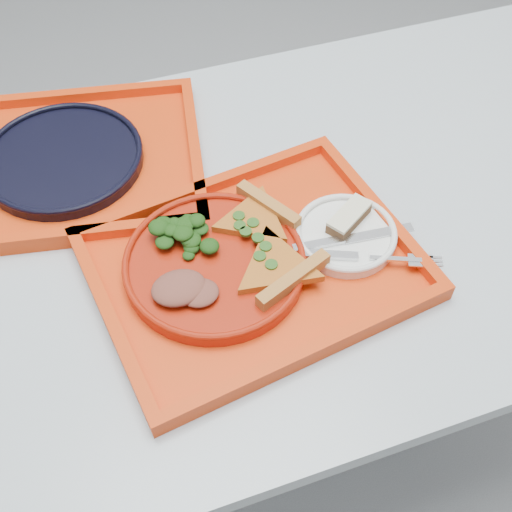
% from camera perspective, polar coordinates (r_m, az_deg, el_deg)
% --- Properties ---
extents(ground, '(10.00, 10.00, 0.00)m').
position_cam_1_polar(ground, '(1.64, 0.46, -14.13)').
color(ground, gray).
rests_on(ground, ground).
extents(table, '(1.60, 0.80, 0.75)m').
position_cam_1_polar(table, '(1.06, 0.69, 0.83)').
color(table, '#ABB6C0').
rests_on(table, ground).
extents(tray_main, '(0.49, 0.41, 0.01)m').
position_cam_1_polar(tray_main, '(0.94, -0.24, -0.97)').
color(tray_main, red).
rests_on(tray_main, table).
extents(tray_far, '(0.51, 0.43, 0.01)m').
position_cam_1_polar(tray_far, '(1.12, -16.57, 7.68)').
color(tray_far, red).
rests_on(tray_far, table).
extents(dinner_plate, '(0.26, 0.26, 0.02)m').
position_cam_1_polar(dinner_plate, '(0.92, -3.69, -0.83)').
color(dinner_plate, '#9E1D0A').
rests_on(dinner_plate, tray_main).
extents(side_plate, '(0.15, 0.15, 0.01)m').
position_cam_1_polar(side_plate, '(0.96, 7.94, 1.76)').
color(side_plate, white).
rests_on(side_plate, tray_main).
extents(navy_plate, '(0.26, 0.26, 0.02)m').
position_cam_1_polar(navy_plate, '(1.11, -16.73, 8.20)').
color(navy_plate, black).
rests_on(navy_plate, tray_far).
extents(pizza_slice_a, '(0.17, 0.18, 0.02)m').
position_cam_1_polar(pizza_slice_a, '(0.90, 1.81, -0.71)').
color(pizza_slice_a, '#C38220').
rests_on(pizza_slice_a, dinner_plate).
extents(pizza_slice_b, '(0.17, 0.16, 0.02)m').
position_cam_1_polar(pizza_slice_b, '(0.95, -0.20, 3.46)').
color(pizza_slice_b, '#C38220').
rests_on(pizza_slice_b, dinner_plate).
extents(salad_heap, '(0.08, 0.07, 0.04)m').
position_cam_1_polar(salad_heap, '(0.92, -6.52, 2.04)').
color(salad_heap, black).
rests_on(salad_heap, dinner_plate).
extents(meat_portion, '(0.08, 0.06, 0.02)m').
position_cam_1_polar(meat_portion, '(0.88, -6.88, -2.83)').
color(meat_portion, brown).
rests_on(meat_portion, dinner_plate).
extents(dessert_bar, '(0.08, 0.07, 0.02)m').
position_cam_1_polar(dessert_bar, '(0.97, 8.27, 3.43)').
color(dessert_bar, '#4E341A').
rests_on(dessert_bar, side_plate).
extents(knife, '(0.19, 0.03, 0.01)m').
position_cam_1_polar(knife, '(0.95, 8.69, 1.64)').
color(knife, silver).
rests_on(knife, side_plate).
extents(fork, '(0.18, 0.09, 0.01)m').
position_cam_1_polar(fork, '(0.93, 9.97, -0.10)').
color(fork, silver).
rests_on(fork, side_plate).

